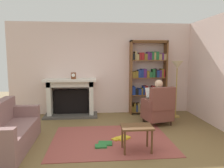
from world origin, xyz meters
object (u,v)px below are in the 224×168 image
Objects in this scene: fireplace at (71,96)px; mantel_clock at (73,76)px; side_table at (137,130)px; floor_lamp at (177,70)px; seated_reader at (156,99)px; bookshelf at (148,79)px; armchair_reading at (159,108)px; sofa_floral at (7,132)px.

fireplace is 8.19× the size of mantel_clock.
floor_lamp reaches higher than side_table.
fireplace is at bearing -36.84° from seated_reader.
bookshelf is (2.28, 0.03, 0.49)m from fireplace.
armchair_reading is 1.72m from side_table.
fireplace is 0.88× the size of sofa_floral.
side_table is at bearing -126.38° from floor_lamp.
bookshelf is 1.91× the size of seated_reader.
bookshelf is at bearing -55.73° from sofa_floral.
fireplace is 2.33m from bookshelf.
armchair_reading reaches higher than side_table.
fireplace is 3.11m from floor_lamp.
fireplace is 1.32× the size of seated_reader.
floor_lamp is (0.71, 0.66, 0.92)m from armchair_reading.
mantel_clock reaches higher than armchair_reading.
seated_reader is at bearing -90.00° from armchair_reading.
fireplace is at bearing -179.16° from bookshelf.
side_table is (-0.86, -1.48, -0.03)m from armchair_reading.
bookshelf reaches higher than seated_reader.
seated_reader is (2.15, -0.86, -0.55)m from mantel_clock.
seated_reader is (-0.04, -0.99, -0.44)m from bookshelf.
seated_reader is 2.04× the size of side_table.
mantel_clock reaches higher than side_table.
mantel_clock is (0.09, -0.10, 0.60)m from fireplace.
seated_reader is 1.17m from floor_lamp.
bookshelf is 0.88m from floor_lamp.
fireplace is 2.44m from sofa_floral.
sofa_floral reaches higher than side_table.
floor_lamp is at bearing 53.62° from side_table.
sofa_floral is at bearing -155.24° from floor_lamp.
armchair_reading is at bearing 90.00° from seated_reader.
armchair_reading is 0.85× the size of seated_reader.
fireplace is at bearing 132.89° from mantel_clock.
bookshelf is at bearing 0.84° from fireplace.
bookshelf is 1.09m from seated_reader.
mantel_clock is at bearing -26.92° from sofa_floral.
seated_reader is (2.24, -0.96, 0.05)m from fireplace.
floor_lamp is at bearing -6.25° from mantel_clock.
mantel_clock is at bearing -37.74° from armchair_reading.
sofa_floral is at bearing 8.03° from seated_reader.
mantel_clock reaches higher than fireplace.
mantel_clock is 0.19× the size of armchair_reading.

